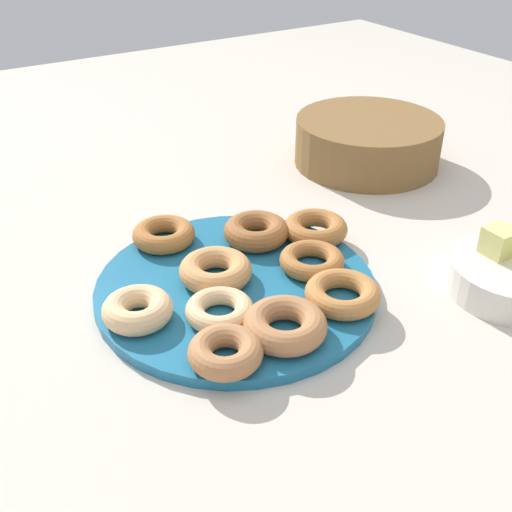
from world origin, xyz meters
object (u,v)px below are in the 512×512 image
Objects in this scene: donut_plate at (236,287)px; donut_6 at (225,352)px; fruit_bowl at (511,277)px; donut_7 at (315,228)px; donut_9 at (343,294)px; melon_chunk_left at (500,242)px; donut_4 at (216,270)px; basket at (368,142)px; donut_3 at (312,261)px; donut_8 at (220,310)px; donut_1 at (256,231)px; donut_0 at (164,234)px; donut_5 at (138,310)px; donut_2 at (285,325)px.

donut_6 is (0.12, -0.08, 0.02)m from donut_plate.
fruit_bowl is at bearing 81.25° from donut_6.
donut_9 is (0.14, -0.07, -0.00)m from donut_7.
melon_chunk_left is at bearing 180.00° from fruit_bowl.
donut_4 is 1.02× the size of donut_7.
melon_chunk_left reaches higher than donut_9.
donut_3 is at bearing -50.60° from basket.
donut_6 is 0.31× the size of basket.
basket is at bearing 121.42° from donut_8.
donut_plate is 1.38× the size of basket.
donut_plate is 3.89× the size of donut_1.
donut_0 is 1.06× the size of donut_5.
melon_chunk_left reaches higher than donut_5.
donut_2 is at bearing -49.88° from basket.
melon_chunk_left is at bearing 76.50° from donut_9.
donut_plate is at bearing -139.29° from donut_9.
donut_0 is 0.21m from donut_3.
donut_9 is at bearing -103.50° from melon_chunk_left.
donut_6 is 0.38m from melon_chunk_left.
donut_0 is 0.19m from donut_8.
donut_5 is (-0.02, -0.24, 0.00)m from donut_3.
donut_8 reaches higher than donut_plate.
donut_3 is at bearing 170.85° from donut_9.
donut_3 is 0.08m from donut_9.
donut_7 is 0.35× the size of basket.
donut_9 is 0.22m from melon_chunk_left.
donut_4 is (-0.04, -0.12, 0.00)m from donut_3.
donut_6 reaches higher than donut_9.
donut_0 reaches higher than donut_3.
donut_1 is at bearing -176.17° from donut_9.
donut_1 is 0.35× the size of basket.
donut_2 is 0.08m from donut_6.
donut_1 is at bearing 157.19° from donut_2.
donut_2 is 2.64× the size of melon_chunk_left.
donut_0 is 0.26m from donut_6.
donut_0 is at bearing -133.79° from fruit_bowl.
donut_2 reaches higher than donut_8.
donut_0 is 1.08× the size of donut_8.
donut_0 is 0.92× the size of donut_2.
donut_plate is at bearing 135.41° from donut_8.
donut_1 is 1.01× the size of donut_7.
donut_3 is at bearing 14.26° from donut_1.
donut_2 is 0.23m from donut_7.
donut_7 is at bearing 97.35° from donut_4.
donut_3 is at bearing 71.14° from donut_4.
basket is at bearing 116.11° from donut_4.
donut_9 is at bearing 96.30° from donut_6.
donut_4 is 0.12m from donut_5.
donut_3 is 0.08m from donut_7.
basket is at bearing 119.20° from donut_plate.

